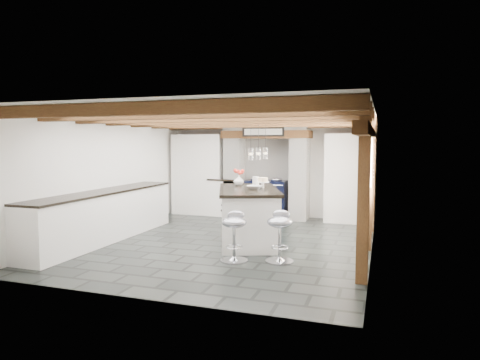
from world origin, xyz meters
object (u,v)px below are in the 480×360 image
(range_cooker, at_px, (266,198))
(kitchen_island, at_px, (248,215))
(bar_stool_near, at_px, (280,230))
(bar_stool_far, at_px, (234,230))

(range_cooker, height_order, kitchen_island, kitchen_island)
(bar_stool_near, distance_m, bar_stool_far, 0.69)
(bar_stool_near, relative_size, bar_stool_far, 1.02)
(kitchen_island, xyz_separation_m, bar_stool_near, (0.84, -1.11, -0.01))
(bar_stool_near, height_order, bar_stool_far, bar_stool_near)
(kitchen_island, relative_size, bar_stool_near, 2.81)
(bar_stool_near, bearing_deg, kitchen_island, 124.63)
(range_cooker, distance_m, bar_stool_near, 3.86)
(kitchen_island, bearing_deg, bar_stool_far, -102.70)
(range_cooker, height_order, bar_stool_far, range_cooker)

